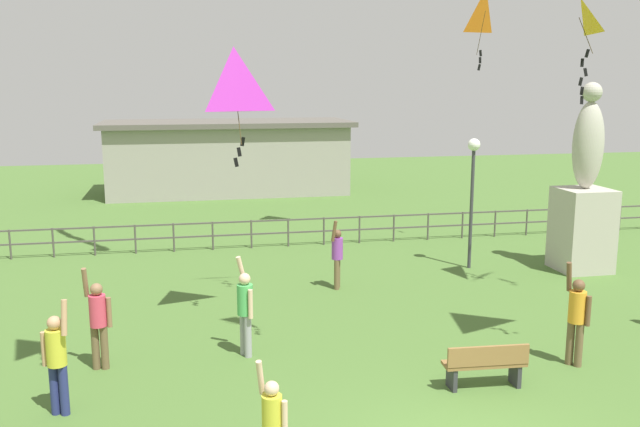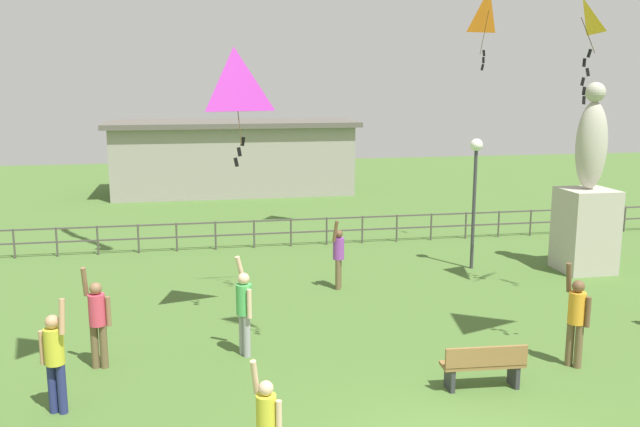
# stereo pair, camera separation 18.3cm
# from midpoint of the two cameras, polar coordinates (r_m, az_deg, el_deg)

# --- Properties ---
(statue_monument) EXTENTS (1.43, 1.43, 5.45)m
(statue_monument) POSITION_cam_midpoint_polar(r_m,az_deg,el_deg) (21.35, 20.78, 0.62)
(statue_monument) COLOR #B2AD9E
(statue_monument) RESTS_ON ground_plane
(lamppost) EXTENTS (0.36, 0.36, 3.85)m
(lamppost) POSITION_cam_midpoint_polar(r_m,az_deg,el_deg) (20.49, 12.29, 3.30)
(lamppost) COLOR #38383D
(lamppost) RESTS_ON ground_plane
(park_bench) EXTENTS (1.52, 0.50, 0.85)m
(park_bench) POSITION_cam_midpoint_polar(r_m,az_deg,el_deg) (12.98, 13.14, -12.05)
(park_bench) COLOR olive
(park_bench) RESTS_ON ground_plane
(person_0) EXTENTS (0.38, 0.52, 2.04)m
(person_0) POSITION_cam_midpoint_polar(r_m,az_deg,el_deg) (14.28, 20.14, -7.91)
(person_0) COLOR brown
(person_0) RESTS_ON ground_plane
(person_1) EXTENTS (0.37, 0.47, 1.90)m
(person_1) POSITION_cam_midpoint_polar(r_m,az_deg,el_deg) (18.31, 1.15, -3.38)
(person_1) COLOR brown
(person_1) RESTS_ON ground_plane
(person_2) EXTENTS (0.33, 0.55, 2.03)m
(person_2) POSITION_cam_midpoint_polar(r_m,az_deg,el_deg) (13.96, -6.58, -7.74)
(person_2) COLOR #99999E
(person_2) RESTS_ON ground_plane
(person_4) EXTENTS (0.52, 0.35, 2.01)m
(person_4) POSITION_cam_midpoint_polar(r_m,az_deg,el_deg) (13.95, -18.26, -8.29)
(person_4) COLOR brown
(person_4) RESTS_ON ground_plane
(person_6) EXTENTS (0.42, 0.38, 1.77)m
(person_6) POSITION_cam_midpoint_polar(r_m,az_deg,el_deg) (9.78, -4.54, -16.98)
(person_6) COLOR #3F4C47
(person_6) RESTS_ON ground_plane
(person_7) EXTENTS (0.50, 0.38, 2.01)m
(person_7) POSITION_cam_midpoint_polar(r_m,az_deg,el_deg) (12.35, -21.38, -11.01)
(person_7) COLOR navy
(person_7) RESTS_ON ground_plane
(kite_1) EXTENTS (1.18, 0.71, 2.55)m
(kite_1) POSITION_cam_midpoint_polar(r_m,az_deg,el_deg) (15.21, -7.46, 10.74)
(kite_1) COLOR #B22DB2
(kite_3) EXTENTS (0.82, 0.65, 2.49)m
(kite_3) POSITION_cam_midpoint_polar(r_m,az_deg,el_deg) (22.93, 13.29, 15.86)
(kite_3) COLOR orange
(kite_8) EXTENTS (0.70, 1.13, 2.44)m
(kite_8) POSITION_cam_midpoint_polar(r_m,az_deg,el_deg) (17.86, 20.41, 14.64)
(kite_8) COLOR yellow
(waterfront_railing) EXTENTS (36.04, 0.06, 0.95)m
(waterfront_railing) POSITION_cam_midpoint_polar(r_m,az_deg,el_deg) (23.13, -2.54, -1.23)
(waterfront_railing) COLOR #4C4742
(waterfront_railing) RESTS_ON ground_plane
(pavilion_building) EXTENTS (12.08, 4.99, 3.56)m
(pavilion_building) POSITION_cam_midpoint_polar(r_m,az_deg,el_deg) (34.61, -7.79, 4.69)
(pavilion_building) COLOR gray
(pavilion_building) RESTS_ON ground_plane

